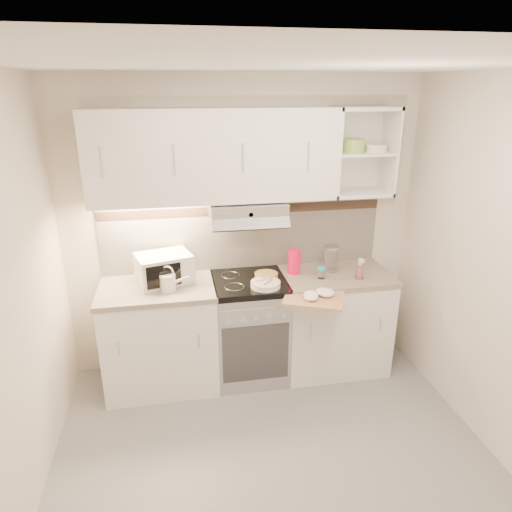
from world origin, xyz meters
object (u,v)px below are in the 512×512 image
Objects in this scene: pink_pitcher at (294,262)px; cutting_board at (314,297)px; watering_can at (169,281)px; plate_stack at (265,284)px; glass_jar at (331,259)px; electric_range at (250,328)px; spray_bottle at (360,270)px; microwave at (164,268)px.

pink_pitcher reaches higher than cutting_board.
pink_pitcher is at bearing 23.51° from watering_can.
plate_stack is 1.15× the size of pink_pitcher.
watering_can is 1.14× the size of pink_pitcher.
electric_range is at bearing -175.34° from glass_jar.
plate_stack is 0.80m from spray_bottle.
microwave is at bearing 162.70° from plate_stack.
pink_pitcher is at bearing 151.75° from spray_bottle.
glass_jar is 0.27m from spray_bottle.
electric_range is 3.81× the size of watering_can.
watering_can is 0.53× the size of cutting_board.
microwave is at bearing 172.95° from electric_range.
microwave is (-0.68, 0.08, 0.57)m from electric_range.
cutting_board is at bearing 1.09° from watering_can.
pink_pitcher is 1.09× the size of spray_bottle.
plate_stack is 1.25× the size of spray_bottle.
spray_bottle is 0.51m from cutting_board.
plate_stack is (0.75, -0.08, -0.05)m from watering_can.
watering_can is at bearing 174.05° from plate_stack.
electric_range is 0.69m from pink_pitcher.
plate_stack is at bearing 174.37° from cutting_board.
spray_bottle is (0.90, -0.14, 0.52)m from electric_range.
electric_range is at bearing -23.16° from microwave.
microwave is 0.83m from plate_stack.
pink_pitcher is (0.40, 0.08, 0.55)m from electric_range.
microwave reaches higher than plate_stack.
spray_bottle is at bearing -24.07° from microwave.
cutting_board is (-0.45, -0.21, -0.10)m from spray_bottle.
spray_bottle is (1.58, -0.22, -0.04)m from microwave.
plate_stack reaches higher than cutting_board.
cutting_board is at bearing -38.01° from electric_range.
watering_can is 1.14m from cutting_board.
plate_stack reaches higher than electric_range.
microwave is 1.09× the size of cutting_board.
glass_jar is (0.32, -0.02, 0.01)m from pink_pitcher.
spray_bottle is at bearing 48.65° from cutting_board.
glass_jar reaches higher than cutting_board.
pink_pitcher is 0.45m from cutting_board.
glass_jar is at bearing 13.12° from pink_pitcher.
watering_can is 0.76m from plate_stack.
watering_can is (-0.65, -0.08, 0.52)m from electric_range.
watering_can reaches higher than plate_stack.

